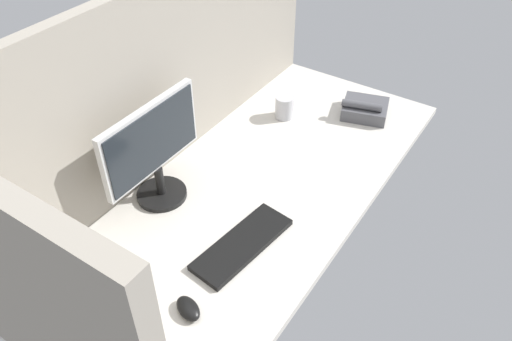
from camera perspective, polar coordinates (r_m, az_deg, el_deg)
The scene contains 8 objects.
ground_plane at distance 188.59cm, azimuth -0.46°, elevation -2.18°, with size 180.00×80.00×3.00cm, color beige.
cubicle_wall_back at distance 186.91cm, azimuth -10.27°, elevation 10.42°, with size 180.00×5.00×69.37cm.
cubicle_wall_side at distance 123.12cm, azimuth -24.49°, elevation -12.51°, with size 5.00×80.00×69.37cm, color gray.
monitor at distance 174.04cm, azimuth -11.49°, elevation 2.35°, with size 42.93×18.00×37.85cm.
keyboard at distance 166.50cm, azimuth -1.55°, elevation -8.29°, with size 37.00×13.00×2.00cm, color black.
mouse at distance 151.68cm, azimuth -7.65°, elevation -15.16°, with size 5.60×9.60×3.40cm, color black.
mug_steel at distance 221.63cm, azimuth 3.24°, elevation 7.17°, with size 8.14×8.14×10.01cm.
desk_phone at distance 228.41cm, azimuth 12.15°, elevation 6.82°, with size 21.75×23.09×8.80cm.
Camera 1 is at (-115.24, -78.15, 125.70)cm, focal length 35.50 mm.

